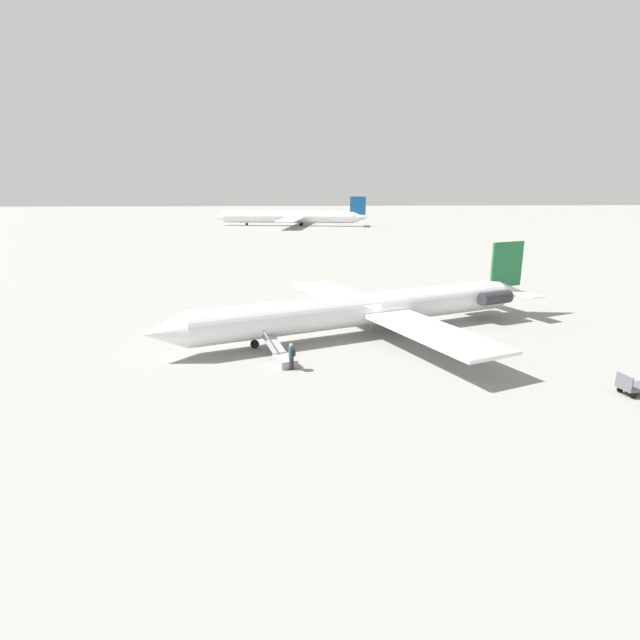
{
  "coord_description": "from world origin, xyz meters",
  "views": [
    {
      "loc": [
        6.12,
        37.65,
        11.12
      ],
      "look_at": [
        3.56,
        2.24,
        1.75
      ],
      "focal_mm": 28.0,
      "sensor_mm": 36.0,
      "label": 1
    }
  ],
  "objects_px": {
    "passenger": "(292,355)",
    "luggage_cart": "(637,386)",
    "airplane_main": "(374,308)",
    "airplane_far_right": "(291,217)",
    "boarding_stairs": "(283,358)"
  },
  "relations": [
    {
      "from": "passenger",
      "to": "luggage_cart",
      "type": "distance_m",
      "value": 19.85
    },
    {
      "from": "airplane_main",
      "to": "passenger",
      "type": "bearing_deg",
      "value": 29.58
    },
    {
      "from": "airplane_main",
      "to": "passenger",
      "type": "distance_m",
      "value": 10.57
    },
    {
      "from": "luggage_cart",
      "to": "airplane_far_right",
      "type": "bearing_deg",
      "value": -92.83
    },
    {
      "from": "airplane_main",
      "to": "airplane_far_right",
      "type": "xyz_separation_m",
      "value": [
        4.75,
        -118.27,
        0.65
      ]
    },
    {
      "from": "airplane_main",
      "to": "boarding_stairs",
      "type": "height_order",
      "value": "airplane_main"
    },
    {
      "from": "boarding_stairs",
      "to": "passenger",
      "type": "xyz_separation_m",
      "value": [
        -0.57,
        1.29,
        0.63
      ]
    },
    {
      "from": "airplane_far_right",
      "to": "boarding_stairs",
      "type": "xyz_separation_m",
      "value": [
        2.48,
        125.15,
        -2.25
      ]
    },
    {
      "from": "airplane_main",
      "to": "boarding_stairs",
      "type": "distance_m",
      "value": 10.1
    },
    {
      "from": "boarding_stairs",
      "to": "luggage_cart",
      "type": "xyz_separation_m",
      "value": [
        -19.7,
        6.58,
        0.09
      ]
    },
    {
      "from": "airplane_far_right",
      "to": "luggage_cart",
      "type": "bearing_deg",
      "value": 107.76
    },
    {
      "from": "passenger",
      "to": "luggage_cart",
      "type": "xyz_separation_m",
      "value": [
        -19.13,
        5.29,
        -0.54
      ]
    },
    {
      "from": "airplane_far_right",
      "to": "boarding_stairs",
      "type": "relative_size",
      "value": 11.68
    },
    {
      "from": "airplane_far_right",
      "to": "luggage_cart",
      "type": "xyz_separation_m",
      "value": [
        -17.22,
        131.72,
        -2.16
      ]
    },
    {
      "from": "airplane_far_right",
      "to": "boarding_stairs",
      "type": "height_order",
      "value": "airplane_far_right"
    }
  ]
}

